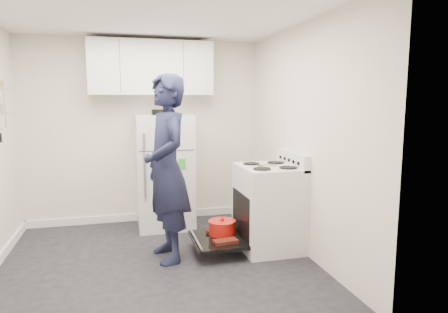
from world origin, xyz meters
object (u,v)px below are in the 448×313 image
object	(u,v)px
refrigerator	(165,171)
person	(167,169)
electric_range	(267,208)
open_oven_door	(220,233)

from	to	relation	value
refrigerator	person	size ratio (longest dim) A/B	0.80
refrigerator	person	bearing A→B (deg)	-94.92
electric_range	refrigerator	world-z (taller)	refrigerator
electric_range	person	distance (m)	1.25
electric_range	refrigerator	bearing A→B (deg)	133.41
refrigerator	person	distance (m)	1.15
electric_range	person	world-z (taller)	person
open_oven_door	person	size ratio (longest dim) A/B	0.36
person	refrigerator	bearing A→B (deg)	165.00
electric_range	open_oven_door	world-z (taller)	electric_range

